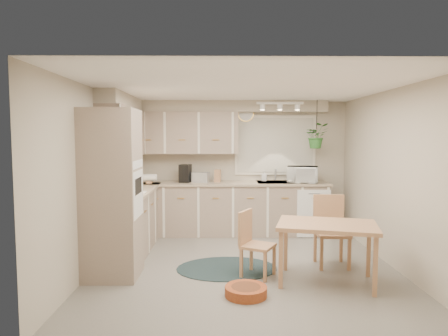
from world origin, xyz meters
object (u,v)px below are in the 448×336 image
Objects in this scene: chair_left at (258,244)px; chair_back at (332,232)px; dining_table at (327,253)px; pet_bed at (246,291)px; braided_rug at (227,268)px; microwave at (302,173)px.

chair_back is at bearing 138.04° from chair_left.
dining_table reaches higher than pet_bed.
microwave is at bearing 52.81° from braided_rug.
microwave reaches higher than dining_table.
microwave reaches higher than chair_left.
chair_left is at bearing -102.76° from microwave.
pet_bed is at bearing 10.80° from chair_left.
pet_bed is (-1.00, -0.41, -0.31)m from dining_table.
chair_left reaches higher than dining_table.
pet_bed is (-1.23, -1.01, -0.42)m from chair_back.
microwave is at bearing -87.51° from chair_back.
chair_left is (-0.81, 0.22, 0.05)m from dining_table.
microwave is at bearing 66.65° from pet_bed.
chair_back is 1.83m from microwave.
chair_back reaches higher than braided_rug.
dining_table is 2.18× the size of microwave.
chair_back is at bearing -75.71° from microwave.
pet_bed is 3.16m from microwave.
chair_back reaches higher than pet_bed.
dining_table reaches higher than braided_rug.
pet_bed is (0.19, -0.92, 0.05)m from braided_rug.
chair_left is at bearing -36.66° from braided_rug.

